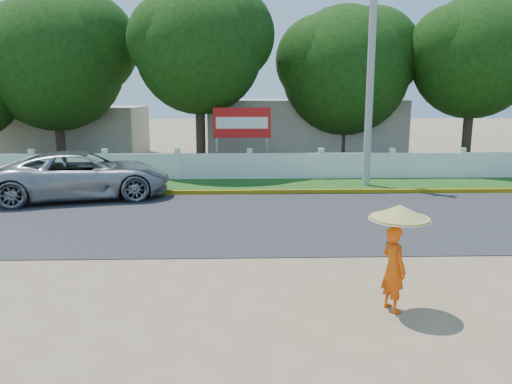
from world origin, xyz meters
TOP-DOWN VIEW (x-y plane):
  - ground at (0.00, 0.00)m, footprint 120.00×120.00m
  - road at (0.00, 4.50)m, footprint 60.00×7.00m
  - grass_verge at (0.00, 9.75)m, footprint 60.00×3.50m
  - curb at (0.00, 8.05)m, footprint 40.00×0.18m
  - fence at (0.00, 11.20)m, footprint 40.00×0.10m
  - building_near at (3.00, 18.00)m, footprint 10.00×6.00m
  - building_far at (-10.00, 19.00)m, footprint 8.00×5.00m
  - utility_pole at (4.53, 9.57)m, footprint 0.28×0.28m
  - vehicle at (-5.80, 7.55)m, footprint 6.37×4.08m
  - monk_with_parasol at (2.20, -1.72)m, footprint 1.00×1.00m
  - billboard at (-0.31, 12.30)m, footprint 2.50×0.13m
  - tree_row at (4.06, 14.36)m, footprint 37.04×8.04m

SIDE VIEW (x-z plane):
  - ground at x=0.00m, z-range 0.00..0.00m
  - road at x=0.00m, z-range 0.00..0.02m
  - grass_verge at x=0.00m, z-range 0.00..0.03m
  - curb at x=0.00m, z-range 0.00..0.16m
  - fence at x=0.00m, z-range 0.00..1.10m
  - vehicle at x=-5.80m, z-range 0.00..1.63m
  - monk_with_parasol at x=2.20m, z-range 0.28..2.10m
  - building_far at x=-10.00m, z-range 0.00..2.80m
  - building_near at x=3.00m, z-range 0.00..3.20m
  - billboard at x=-0.31m, z-range 0.67..3.62m
  - utility_pole at x=4.53m, z-range 0.00..8.56m
  - tree_row at x=4.06m, z-range 0.69..9.26m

